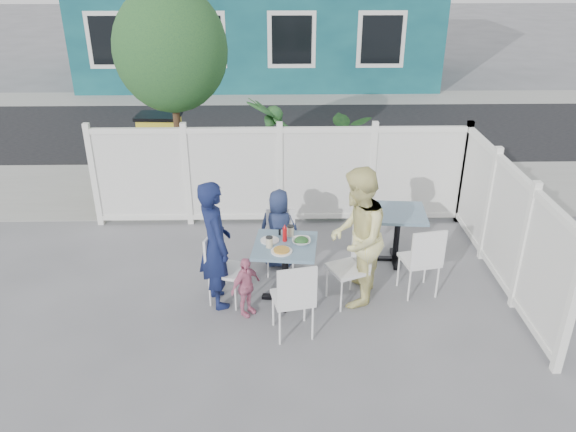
{
  "coord_description": "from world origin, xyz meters",
  "views": [
    {
      "loc": [
        0.07,
        -5.79,
        4.09
      ],
      "look_at": [
        0.19,
        0.6,
        0.99
      ],
      "focal_mm": 35.0,
      "sensor_mm": 36.0,
      "label": 1
    }
  ],
  "objects_px": {
    "spare_table": "(398,223)",
    "toddler": "(246,287)",
    "chair_back": "(281,237)",
    "chair_left": "(221,263)",
    "chair_near": "(294,295)",
    "boy": "(279,229)",
    "utility_cabinet": "(162,152)",
    "woman": "(357,238)",
    "main_table": "(285,257)",
    "man": "(215,244)",
    "chair_right": "(353,261)"
  },
  "relations": [
    {
      "from": "chair_right",
      "to": "chair_near",
      "type": "height_order",
      "value": "chair_near"
    },
    {
      "from": "main_table",
      "to": "chair_left",
      "type": "height_order",
      "value": "chair_left"
    },
    {
      "from": "chair_near",
      "to": "woman",
      "type": "distance_m",
      "value": 1.12
    },
    {
      "from": "chair_right",
      "to": "toddler",
      "type": "height_order",
      "value": "chair_right"
    },
    {
      "from": "chair_left",
      "to": "chair_near",
      "type": "relative_size",
      "value": 0.94
    },
    {
      "from": "chair_left",
      "to": "chair_right",
      "type": "relative_size",
      "value": 0.97
    },
    {
      "from": "chair_left",
      "to": "chair_near",
      "type": "distance_m",
      "value": 1.18
    },
    {
      "from": "chair_left",
      "to": "spare_table",
      "type": "bearing_deg",
      "value": 128.55
    },
    {
      "from": "chair_left",
      "to": "man",
      "type": "height_order",
      "value": "man"
    },
    {
      "from": "chair_back",
      "to": "boy",
      "type": "distance_m",
      "value": 0.13
    },
    {
      "from": "spare_table",
      "to": "woman",
      "type": "relative_size",
      "value": 0.44
    },
    {
      "from": "chair_left",
      "to": "chair_back",
      "type": "bearing_deg",
      "value": 151.73
    },
    {
      "from": "chair_back",
      "to": "toddler",
      "type": "height_order",
      "value": "chair_back"
    },
    {
      "from": "main_table",
      "to": "spare_table",
      "type": "bearing_deg",
      "value": 31.08
    },
    {
      "from": "chair_back",
      "to": "chair_right",
      "type": "bearing_deg",
      "value": 140.53
    },
    {
      "from": "woman",
      "to": "spare_table",
      "type": "bearing_deg",
      "value": 158.38
    },
    {
      "from": "main_table",
      "to": "toddler",
      "type": "distance_m",
      "value": 0.61
    },
    {
      "from": "chair_near",
      "to": "chair_right",
      "type": "bearing_deg",
      "value": 32.91
    },
    {
      "from": "chair_left",
      "to": "chair_near",
      "type": "bearing_deg",
      "value": 65.97
    },
    {
      "from": "utility_cabinet",
      "to": "spare_table",
      "type": "relative_size",
      "value": 1.66
    },
    {
      "from": "spare_table",
      "to": "boy",
      "type": "distance_m",
      "value": 1.66
    },
    {
      "from": "boy",
      "to": "toddler",
      "type": "xyz_separation_m",
      "value": [
        -0.41,
        -1.17,
        -0.18
      ]
    },
    {
      "from": "chair_left",
      "to": "chair_right",
      "type": "xyz_separation_m",
      "value": [
        1.64,
        -0.03,
        0.02
      ]
    },
    {
      "from": "spare_table",
      "to": "chair_right",
      "type": "height_order",
      "value": "chair_right"
    },
    {
      "from": "main_table",
      "to": "man",
      "type": "distance_m",
      "value": 0.87
    },
    {
      "from": "main_table",
      "to": "chair_near",
      "type": "height_order",
      "value": "chair_near"
    },
    {
      "from": "chair_left",
      "to": "toddler",
      "type": "height_order",
      "value": "chair_left"
    },
    {
      "from": "boy",
      "to": "chair_left",
      "type": "bearing_deg",
      "value": 54.12
    },
    {
      "from": "chair_back",
      "to": "utility_cabinet",
      "type": "bearing_deg",
      "value": -53.66
    },
    {
      "from": "spare_table",
      "to": "chair_left",
      "type": "bearing_deg",
      "value": -158.52
    },
    {
      "from": "main_table",
      "to": "boy",
      "type": "distance_m",
      "value": 0.88
    },
    {
      "from": "toddler",
      "to": "man",
      "type": "bearing_deg",
      "value": 96.07
    },
    {
      "from": "main_table",
      "to": "spare_table",
      "type": "height_order",
      "value": "main_table"
    },
    {
      "from": "toddler",
      "to": "chair_near",
      "type": "bearing_deg",
      "value": -86.14
    },
    {
      "from": "chair_near",
      "to": "toddler",
      "type": "xyz_separation_m",
      "value": [
        -0.57,
        0.46,
        -0.18
      ]
    },
    {
      "from": "utility_cabinet",
      "to": "man",
      "type": "bearing_deg",
      "value": -67.57
    },
    {
      "from": "spare_table",
      "to": "toddler",
      "type": "distance_m",
      "value": 2.43
    },
    {
      "from": "main_table",
      "to": "chair_back",
      "type": "distance_m",
      "value": 0.77
    },
    {
      "from": "chair_left",
      "to": "boy",
      "type": "height_order",
      "value": "boy"
    },
    {
      "from": "spare_table",
      "to": "chair_back",
      "type": "xyz_separation_m",
      "value": [
        -1.64,
        -0.2,
        -0.09
      ]
    },
    {
      "from": "chair_right",
      "to": "boy",
      "type": "distance_m",
      "value": 1.27
    },
    {
      "from": "spare_table",
      "to": "toddler",
      "type": "bearing_deg",
      "value": -148.66
    },
    {
      "from": "utility_cabinet",
      "to": "chair_near",
      "type": "distance_m",
      "value": 5.11
    },
    {
      "from": "chair_near",
      "to": "chair_back",
      "type": "bearing_deg",
      "value": 83.28
    },
    {
      "from": "chair_back",
      "to": "man",
      "type": "height_order",
      "value": "man"
    },
    {
      "from": "woman",
      "to": "boy",
      "type": "height_order",
      "value": "woman"
    },
    {
      "from": "toddler",
      "to": "main_table",
      "type": "bearing_deg",
      "value": -15.2
    },
    {
      "from": "chair_right",
      "to": "toddler",
      "type": "distance_m",
      "value": 1.36
    },
    {
      "from": "chair_right",
      "to": "man",
      "type": "bearing_deg",
      "value": 67.39
    },
    {
      "from": "toddler",
      "to": "spare_table",
      "type": "bearing_deg",
      "value": -16.05
    }
  ]
}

